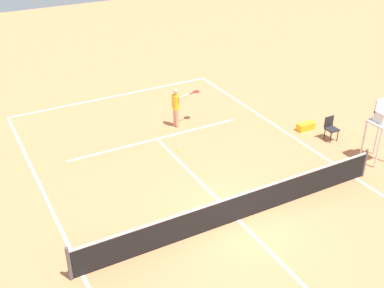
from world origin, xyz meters
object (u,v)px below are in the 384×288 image
Objects in this scene: player_serving at (177,104)px; tennis_ball at (177,150)px; umpire_chair at (382,121)px; equipment_bag at (306,126)px; courtside_chair_mid at (331,127)px.

tennis_ball is at bearing -41.99° from player_serving.
umpire_chair is (-5.12, 5.95, 0.59)m from player_serving.
courtside_chair_mid is at bearing 104.48° from equipment_bag.
equipment_bag is (-4.53, 2.82, -0.87)m from player_serving.
tennis_ball is 5.56m from equipment_bag.
equipment_bag is at bearing -79.32° from umpire_chair.
player_serving reaches higher than equipment_bag.
player_serving is at bearing -31.93° from equipment_bag.
umpire_chair is at bearing 98.57° from courtside_chair_mid.
equipment_bag reaches higher than tennis_ball.
player_serving is at bearing -117.16° from tennis_ball.
courtside_chair_mid is (-4.81, 3.92, -0.48)m from player_serving.
umpire_chair is at bearing 100.68° from equipment_bag.
tennis_ball is 0.07× the size of courtside_chair_mid.
courtside_chair_mid is (-5.76, 2.07, 0.50)m from tennis_ball.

